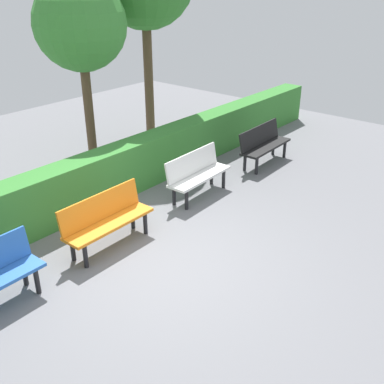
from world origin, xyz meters
TOP-DOWN VIEW (x-y plane):
  - ground_plane at (0.00, 0.00)m, footprint 18.22×18.22m
  - bench_black at (-4.42, -0.91)m, footprint 1.58×0.51m
  - bench_white at (-2.17, -1.01)m, footprint 1.51×0.50m
  - bench_orange at (0.15, -0.95)m, footprint 1.56×0.47m
  - hedge_row at (-1.00, -2.20)m, footprint 14.22×0.53m
  - tree_mid at (-2.10, -4.09)m, footprint 1.94×1.94m

SIDE VIEW (x-z plane):
  - ground_plane at x=0.00m, z-range 0.00..0.00m
  - bench_white at x=-2.17m, z-range 0.05..0.91m
  - bench_orange at x=0.15m, z-range 0.05..0.91m
  - bench_black at x=-4.42m, z-range 0.05..0.91m
  - hedge_row at x=-1.00m, z-range 0.00..0.99m
  - tree_mid at x=-2.10m, z-range 0.99..4.95m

